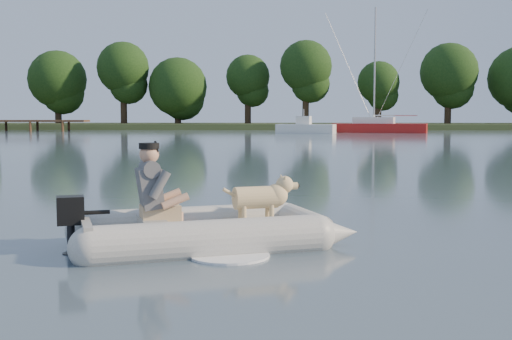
{
  "coord_description": "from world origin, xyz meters",
  "views": [
    {
      "loc": [
        0.39,
        -7.25,
        1.55
      ],
      "look_at": [
        0.13,
        1.93,
        0.75
      ],
      "focal_mm": 45.0,
      "sensor_mm": 36.0,
      "label": 1
    }
  ],
  "objects_px": {
    "dog": "(256,202)",
    "sailboat": "(379,127)",
    "motorboat": "(306,122)",
    "dinghy": "(208,199)",
    "man": "(151,185)"
  },
  "relations": [
    {
      "from": "dinghy",
      "to": "motorboat",
      "type": "relative_size",
      "value": 0.94
    },
    {
      "from": "man",
      "to": "sailboat",
      "type": "relative_size",
      "value": 0.09
    },
    {
      "from": "dog",
      "to": "sailboat",
      "type": "xyz_separation_m",
      "value": [
        9.18,
        47.48,
        -0.01
      ]
    },
    {
      "from": "dog",
      "to": "motorboat",
      "type": "bearing_deg",
      "value": 66.98
    },
    {
      "from": "dinghy",
      "to": "motorboat",
      "type": "distance_m",
      "value": 45.5
    },
    {
      "from": "man",
      "to": "dog",
      "type": "distance_m",
      "value": 1.29
    },
    {
      "from": "dog",
      "to": "sailboat",
      "type": "bearing_deg",
      "value": 59.66
    },
    {
      "from": "motorboat",
      "to": "sailboat",
      "type": "xyz_separation_m",
      "value": [
        6.32,
        2.36,
        -0.47
      ]
    },
    {
      "from": "man",
      "to": "dog",
      "type": "height_order",
      "value": "man"
    },
    {
      "from": "dog",
      "to": "motorboat",
      "type": "xyz_separation_m",
      "value": [
        2.85,
        45.12,
        0.46
      ]
    },
    {
      "from": "sailboat",
      "to": "man",
      "type": "bearing_deg",
      "value": -86.19
    },
    {
      "from": "dog",
      "to": "motorboat",
      "type": "height_order",
      "value": "motorboat"
    },
    {
      "from": "dinghy",
      "to": "man",
      "type": "height_order",
      "value": "man"
    },
    {
      "from": "dinghy",
      "to": "motorboat",
      "type": "xyz_separation_m",
      "value": [
        3.41,
        45.37,
        0.39
      ]
    },
    {
      "from": "dog",
      "to": "sailboat",
      "type": "height_order",
      "value": "sailboat"
    }
  ]
}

